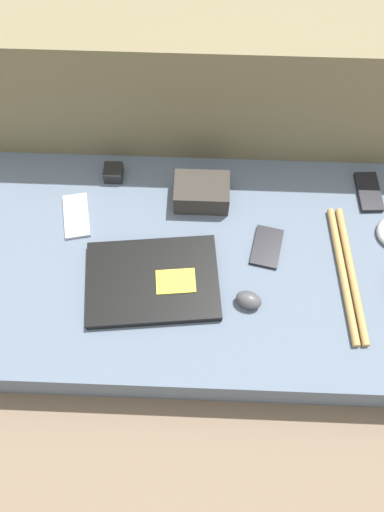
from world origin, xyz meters
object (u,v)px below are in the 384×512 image
object	(u,v)px
phone_small	(369,192)
charger_brick	(113,173)
computer_mouse	(249,300)
phone_black	(267,247)
camera_pouch	(202,192)
laptop	(153,281)
phone_silver	(76,216)

from	to	relation	value
phone_small	charger_brick	distance (m)	0.65
computer_mouse	phone_black	distance (m)	0.15
computer_mouse	phone_small	size ratio (longest dim) A/B	0.58
computer_mouse	camera_pouch	distance (m)	0.30
computer_mouse	charger_brick	distance (m)	0.48
laptop	computer_mouse	xyz separation A→B (m)	(0.22, -0.04, 0.01)
laptop	phone_black	xyz separation A→B (m)	(0.27, 0.10, -0.01)
phone_silver	charger_brick	xyz separation A→B (m)	(0.08, 0.13, 0.01)
computer_mouse	phone_small	bearing A→B (deg)	63.97
phone_black	computer_mouse	bearing A→B (deg)	-96.44
camera_pouch	laptop	bearing A→B (deg)	-114.20
computer_mouse	charger_brick	xyz separation A→B (m)	(-0.34, 0.34, -0.00)
phone_small	camera_pouch	world-z (taller)	camera_pouch
phone_silver	charger_brick	world-z (taller)	charger_brick
phone_small	charger_brick	xyz separation A→B (m)	(-0.65, 0.03, 0.01)
computer_mouse	laptop	bearing A→B (deg)	-172.10
charger_brick	computer_mouse	bearing A→B (deg)	-44.66
phone_small	camera_pouch	distance (m)	0.43
laptop	charger_brick	size ratio (longest dim) A/B	6.89
laptop	computer_mouse	bearing A→B (deg)	-17.14
phone_silver	phone_small	distance (m)	0.74
camera_pouch	phone_black	bearing A→B (deg)	-39.37
laptop	phone_small	distance (m)	0.60
phone_small	charger_brick	size ratio (longest dim) A/B	2.53
computer_mouse	phone_silver	bearing A→B (deg)	172.03
laptop	camera_pouch	size ratio (longest dim) A/B	2.39
laptop	camera_pouch	xyz separation A→B (m)	(0.11, 0.23, 0.02)
camera_pouch	phone_small	bearing A→B (deg)	4.70
charger_brick	phone_silver	bearing A→B (deg)	-122.78
phone_black	camera_pouch	bearing A→B (deg)	152.16
phone_black	camera_pouch	distance (m)	0.21
computer_mouse	phone_black	bearing A→B (deg)	90.86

